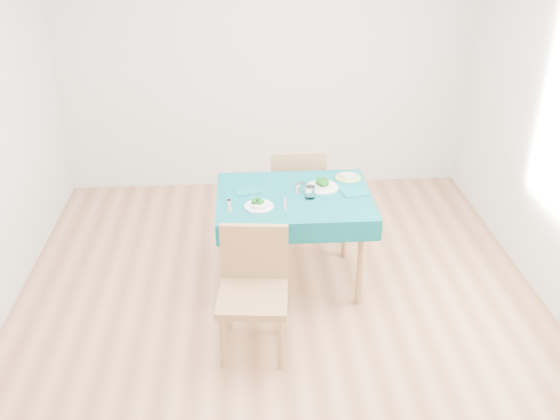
{
  "coord_description": "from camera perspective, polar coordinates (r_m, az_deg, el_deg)",
  "views": [
    {
      "loc": [
        -0.24,
        -3.73,
        2.81
      ],
      "look_at": [
        0.0,
        0.0,
        0.85
      ],
      "focal_mm": 40.0,
      "sensor_mm": 36.0,
      "label": 1
    }
  ],
  "objects": [
    {
      "name": "tumbler_side",
      "position": [
        4.58,
        2.77,
        1.62
      ],
      "size": [
        0.07,
        0.07,
        0.09
      ],
      "primitive_type": "cylinder",
      "color": "white",
      "rests_on": "table"
    },
    {
      "name": "knife_near",
      "position": [
        4.5,
        0.48,
        0.53
      ],
      "size": [
        0.03,
        0.22,
        0.0
      ],
      "primitive_type": "cube",
      "rotation": [
        0.0,
        0.0,
        -0.06
      ],
      "color": "silver",
      "rests_on": "table"
    },
    {
      "name": "fork_near",
      "position": [
        4.49,
        -4.64,
        0.4
      ],
      "size": [
        0.04,
        0.2,
        0.0
      ],
      "primitive_type": "cube",
      "rotation": [
        0.0,
        0.0,
        0.07
      ],
      "color": "silver",
      "rests_on": "table"
    },
    {
      "name": "bowl_near",
      "position": [
        4.45,
        -1.94,
        0.63
      ],
      "size": [
        0.21,
        0.21,
        0.06
      ],
      "primitive_type": null,
      "color": "white",
      "rests_on": "table"
    },
    {
      "name": "napkin_far",
      "position": [
        4.7,
        6.93,
        1.61
      ],
      "size": [
        0.23,
        0.18,
        0.01
      ],
      "primitive_type": "cube",
      "rotation": [
        0.0,
        0.0,
        0.18
      ],
      "color": "#0B5C64",
      "rests_on": "table"
    },
    {
      "name": "chair_near",
      "position": [
        4.02,
        -2.54,
        -6.38
      ],
      "size": [
        0.5,
        0.53,
        1.13
      ],
      "primitive_type": "cube",
      "rotation": [
        0.0,
        0.0,
        -0.1
      ],
      "color": "#987047",
      "rests_on": "ground"
    },
    {
      "name": "chair_far",
      "position": [
        5.44,
        1.38,
        3.43
      ],
      "size": [
        0.48,
        0.53,
        1.16
      ],
      "primitive_type": "cube",
      "rotation": [
        0.0,
        0.0,
        3.19
      ],
      "color": "#987047",
      "rests_on": "ground"
    },
    {
      "name": "tumbler_center",
      "position": [
        4.66,
        2.04,
        2.07
      ],
      "size": [
        0.06,
        0.06,
        0.08
      ],
      "primitive_type": "cylinder",
      "color": "white",
      "rests_on": "table"
    },
    {
      "name": "side_plate",
      "position": [
        4.94,
        6.25,
        2.97
      ],
      "size": [
        0.2,
        0.2,
        0.01
      ],
      "primitive_type": "cylinder",
      "color": "#A2C660",
      "rests_on": "table"
    },
    {
      "name": "fork_far",
      "position": [
        4.73,
        1.63,
        1.95
      ],
      "size": [
        0.03,
        0.19,
        0.0
      ],
      "primitive_type": "cube",
      "rotation": [
        0.0,
        0.0,
        -0.02
      ],
      "color": "silver",
      "rests_on": "table"
    },
    {
      "name": "bread_slice",
      "position": [
        4.93,
        6.25,
        3.11
      ],
      "size": [
        0.14,
        0.14,
        0.02
      ],
      "primitive_type": "cube",
      "rotation": [
        0.0,
        0.0,
        0.36
      ],
      "color": "beige",
      "rests_on": "side_plate"
    },
    {
      "name": "napkin_near",
      "position": [
        4.69,
        -2.97,
        1.74
      ],
      "size": [
        0.21,
        0.17,
        0.01
      ],
      "primitive_type": "cube",
      "rotation": [
        0.0,
        0.0,
        0.24
      ],
      "color": "#0B5C64",
      "rests_on": "table"
    },
    {
      "name": "knife_far",
      "position": [
        4.69,
        6.97,
        1.52
      ],
      "size": [
        0.07,
        0.21,
        0.0
      ],
      "primitive_type": "cube",
      "rotation": [
        0.0,
        0.0,
        0.28
      ],
      "color": "silver",
      "rests_on": "table"
    },
    {
      "name": "bowl_far",
      "position": [
        4.74,
        3.9,
        2.42
      ],
      "size": [
        0.25,
        0.25,
        0.07
      ],
      "primitive_type": null,
      "color": "white",
      "rests_on": "table"
    },
    {
      "name": "table",
      "position": [
        4.82,
        1.26,
        -2.69
      ],
      "size": [
        1.14,
        0.87,
        0.76
      ],
      "primitive_type": "cube",
      "color": "#08525A",
      "rests_on": "ground"
    },
    {
      "name": "room_shell",
      "position": [
        4.02,
        0.0,
        6.3
      ],
      "size": [
        4.02,
        4.52,
        2.73
      ],
      "color": "#996240",
      "rests_on": "ground"
    }
  ]
}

